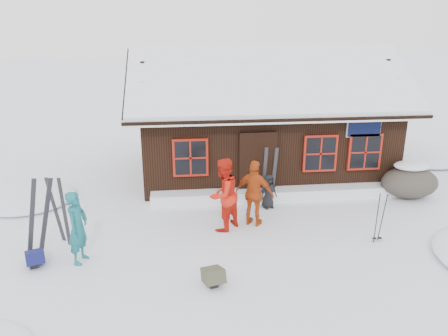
{
  "coord_description": "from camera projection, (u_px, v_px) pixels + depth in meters",
  "views": [
    {
      "loc": [
        -1.46,
        -9.74,
        5.13
      ],
      "look_at": [
        -0.21,
        1.53,
        1.3
      ],
      "focal_mm": 35.0,
      "sensor_mm": 36.0,
      "label": 1
    }
  ],
  "objects": [
    {
      "name": "ground",
      "position": [
        239.0,
        236.0,
        10.97
      ],
      "size": [
        120.0,
        120.0,
        0.0
      ],
      "primitive_type": "plane",
      "color": "white",
      "rests_on": "ground"
    },
    {
      "name": "mountain_hut",
      "position": [
        262.0,
        128.0,
        15.31
      ],
      "size": [
        8.9,
        6.09,
        4.42
      ],
      "color": "black",
      "rests_on": "ground"
    },
    {
      "name": "snow_drift",
      "position": [
        278.0,
        194.0,
        13.19
      ],
      "size": [
        7.6,
        0.6,
        0.35
      ],
      "primitive_type": "cube",
      "color": "white",
      "rests_on": "ground"
    },
    {
      "name": "snow_mounds",
      "position": [
        285.0,
        204.0,
        12.9
      ],
      "size": [
        20.6,
        13.2,
        0.48
      ],
      "color": "white",
      "rests_on": "ground"
    },
    {
      "name": "skier_teal",
      "position": [
        78.0,
        227.0,
        9.56
      ],
      "size": [
        0.55,
        0.7,
        1.68
      ],
      "primitive_type": "imported",
      "rotation": [
        0.0,
        0.0,
        1.3
      ],
      "color": "#156068",
      "rests_on": "ground"
    },
    {
      "name": "skier_orange_left",
      "position": [
        223.0,
        195.0,
        11.05
      ],
      "size": [
        1.17,
        1.17,
        1.91
      ],
      "primitive_type": "imported",
      "rotation": [
        0.0,
        0.0,
        3.92
      ],
      "color": "red",
      "rests_on": "ground"
    },
    {
      "name": "skier_orange_right",
      "position": [
        255.0,
        193.0,
        11.31
      ],
      "size": [
        1.11,
        0.9,
        1.77
      ],
      "primitive_type": "imported",
      "rotation": [
        0.0,
        0.0,
        2.61
      ],
      "color": "#AF4011",
      "rests_on": "ground"
    },
    {
      "name": "skier_crouched",
      "position": [
        269.0,
        191.0,
        12.48
      ],
      "size": [
        0.57,
        0.46,
        1.0
      ],
      "primitive_type": "imported",
      "rotation": [
        0.0,
        0.0,
        0.32
      ],
      "color": "black",
      "rests_on": "ground"
    },
    {
      "name": "boulder",
      "position": [
        410.0,
        181.0,
        13.25
      ],
      "size": [
        1.72,
        1.29,
        1.01
      ],
      "color": "#49433B",
      "rests_on": "ground"
    },
    {
      "name": "ski_pair_left",
      "position": [
        39.0,
        217.0,
        9.99
      ],
      "size": [
        0.7,
        0.43,
        1.84
      ],
      "rotation": [
        0.0,
        0.0,
        0.52
      ],
      "color": "black",
      "rests_on": "ground"
    },
    {
      "name": "ski_pair_mid",
      "position": [
        60.0,
        211.0,
        10.44
      ],
      "size": [
        0.52,
        0.33,
        1.71
      ],
      "rotation": [
        0.0,
        0.0,
        -0.54
      ],
      "color": "black",
      "rests_on": "ground"
    },
    {
      "name": "ski_pair_right",
      "position": [
        269.0,
        177.0,
        12.7
      ],
      "size": [
        0.49,
        0.08,
        1.76
      ],
      "rotation": [
        0.0,
        0.0,
        -0.0
      ],
      "color": "black",
      "rests_on": "ground"
    },
    {
      "name": "ski_poles",
      "position": [
        380.0,
        218.0,
        10.52
      ],
      "size": [
        0.23,
        0.11,
        1.3
      ],
      "color": "black",
      "rests_on": "ground"
    },
    {
      "name": "backpack_blue",
      "position": [
        35.0,
        260.0,
        9.61
      ],
      "size": [
        0.54,
        0.61,
        0.28
      ],
      "primitive_type": "cube",
      "rotation": [
        0.0,
        0.0,
        0.37
      ],
      "color": "#12154D",
      "rests_on": "ground"
    },
    {
      "name": "backpack_olive",
      "position": [
        213.0,
        278.0,
        8.92
      ],
      "size": [
        0.5,
        0.59,
        0.28
      ],
      "primitive_type": "cube",
      "rotation": [
        0.0,
        0.0,
        0.25
      ],
      "color": "#41402E",
      "rests_on": "ground"
    }
  ]
}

